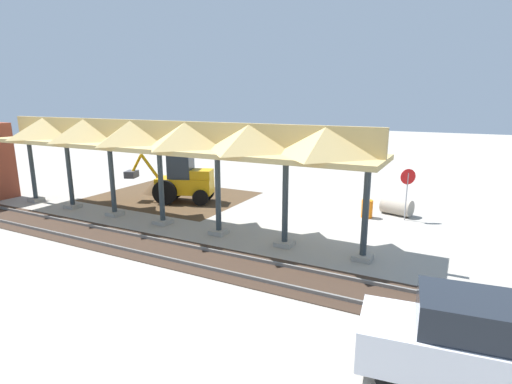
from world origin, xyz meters
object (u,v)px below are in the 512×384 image
at_px(distant_parked_car, 468,343).
at_px(stop_sign, 407,183).
at_px(traffic_barrel, 367,209).
at_px(backhoe, 182,180).
at_px(concrete_pipe, 397,207).

bearing_deg(distant_parked_car, stop_sign, -77.06).
height_order(stop_sign, traffic_barrel, stop_sign).
bearing_deg(stop_sign, backhoe, 10.04).
bearing_deg(concrete_pipe, traffic_barrel, 43.74).
bearing_deg(stop_sign, distant_parked_car, 102.94).
relative_size(stop_sign, distant_parked_car, 0.59).
xyz_separation_m(backhoe, distant_parked_car, (-14.65, 9.62, -0.29)).
height_order(backhoe, traffic_barrel, backhoe).
distance_m(distant_parked_car, traffic_barrel, 12.20).
relative_size(distant_parked_car, traffic_barrel, 4.87).
distance_m(backhoe, traffic_barrel, 10.37).
distance_m(concrete_pipe, distant_parked_car, 12.96).
bearing_deg(concrete_pipe, backhoe, 14.32).
relative_size(backhoe, traffic_barrel, 5.71).
bearing_deg(backhoe, concrete_pipe, -165.68).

